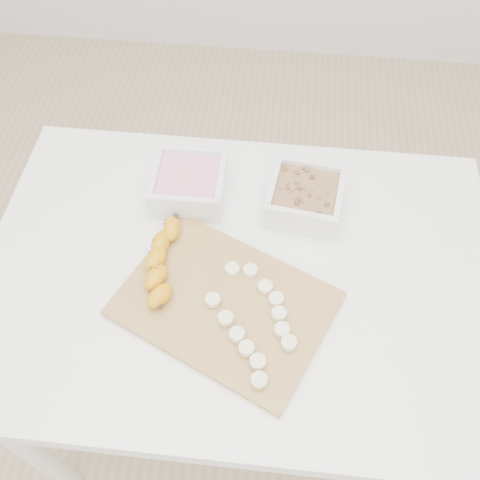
# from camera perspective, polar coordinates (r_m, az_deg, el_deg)

# --- Properties ---
(ground) EXTENTS (3.50, 3.50, 0.00)m
(ground) POSITION_cam_1_polar(r_m,az_deg,el_deg) (1.72, -0.11, -16.51)
(ground) COLOR #C6AD89
(ground) RESTS_ON ground
(table) EXTENTS (1.00, 0.70, 0.75)m
(table) POSITION_cam_1_polar(r_m,az_deg,el_deg) (1.12, -0.16, -5.84)
(table) COLOR white
(table) RESTS_ON ground
(bowl_yogurt) EXTENTS (0.15, 0.15, 0.07)m
(bowl_yogurt) POSITION_cam_1_polar(r_m,az_deg,el_deg) (1.12, -5.47, 6.02)
(bowl_yogurt) COLOR white
(bowl_yogurt) RESTS_ON table
(bowl_granola) EXTENTS (0.16, 0.16, 0.07)m
(bowl_granola) POSITION_cam_1_polar(r_m,az_deg,el_deg) (1.10, 6.95, 4.56)
(bowl_granola) COLOR white
(bowl_granola) RESTS_ON table
(cutting_board) EXTENTS (0.45, 0.39, 0.01)m
(cutting_board) POSITION_cam_1_polar(r_m,az_deg,el_deg) (0.99, -1.62, -6.84)
(cutting_board) COLOR #B18C46
(cutting_board) RESTS_ON table
(banana) EXTENTS (0.08, 0.20, 0.03)m
(banana) POSITION_cam_1_polar(r_m,az_deg,el_deg) (1.02, -8.32, -2.42)
(banana) COLOR orange
(banana) RESTS_ON cutting_board
(banana_slices) EXTENTS (0.17, 0.24, 0.02)m
(banana_slices) POSITION_cam_1_polar(r_m,az_deg,el_deg) (0.96, 1.57, -8.35)
(banana_slices) COLOR #F5ECBA
(banana_slices) RESTS_ON cutting_board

